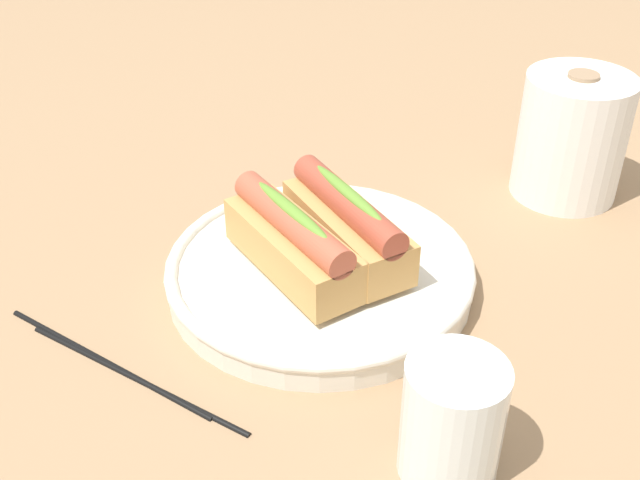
{
  "coord_description": "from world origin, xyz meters",
  "views": [
    {
      "loc": [
        0.49,
        -0.3,
        0.43
      ],
      "look_at": [
        0.02,
        0.01,
        0.05
      ],
      "focal_mm": 43.95,
      "sensor_mm": 36.0,
      "label": 1
    }
  ],
  "objects_px": {
    "chopstick_near": "(134,376)",
    "water_glass": "(452,425)",
    "hotdog_back": "(347,224)",
    "chopstick_far": "(106,360)",
    "hotdog_front": "(292,242)",
    "paper_towel_roll": "(572,137)",
    "serving_bowl": "(320,271)"
  },
  "relations": [
    {
      "from": "paper_towel_roll",
      "to": "chopstick_near",
      "type": "distance_m",
      "value": 0.5
    },
    {
      "from": "water_glass",
      "to": "paper_towel_roll",
      "type": "height_order",
      "value": "paper_towel_roll"
    },
    {
      "from": "water_glass",
      "to": "hotdog_front",
      "type": "bearing_deg",
      "value": 176.55
    },
    {
      "from": "hotdog_front",
      "to": "hotdog_back",
      "type": "relative_size",
      "value": 0.98
    },
    {
      "from": "paper_towel_roll",
      "to": "chopstick_far",
      "type": "xyz_separation_m",
      "value": [
        -0.02,
        -0.51,
        -0.06
      ]
    },
    {
      "from": "serving_bowl",
      "to": "chopstick_far",
      "type": "height_order",
      "value": "serving_bowl"
    },
    {
      "from": "chopstick_far",
      "to": "water_glass",
      "type": "bearing_deg",
      "value": 11.83
    },
    {
      "from": "water_glass",
      "to": "paper_towel_roll",
      "type": "bearing_deg",
      "value": 121.38
    },
    {
      "from": "hotdog_front",
      "to": "chopstick_far",
      "type": "bearing_deg",
      "value": -92.88
    },
    {
      "from": "hotdog_back",
      "to": "chopstick_far",
      "type": "bearing_deg",
      "value": -92.91
    },
    {
      "from": "hotdog_back",
      "to": "water_glass",
      "type": "xyz_separation_m",
      "value": [
        0.22,
        -0.07,
        -0.02
      ]
    },
    {
      "from": "water_glass",
      "to": "chopstick_far",
      "type": "relative_size",
      "value": 0.41
    },
    {
      "from": "hotdog_front",
      "to": "paper_towel_roll",
      "type": "height_order",
      "value": "paper_towel_roll"
    },
    {
      "from": "water_glass",
      "to": "chopstick_near",
      "type": "relative_size",
      "value": 0.41
    },
    {
      "from": "water_glass",
      "to": "chopstick_far",
      "type": "height_order",
      "value": "water_glass"
    },
    {
      "from": "water_glass",
      "to": "paper_towel_roll",
      "type": "xyz_separation_m",
      "value": [
        -0.21,
        0.35,
        0.02
      ]
    },
    {
      "from": "serving_bowl",
      "to": "water_glass",
      "type": "xyz_separation_m",
      "value": [
        0.22,
        -0.04,
        0.03
      ]
    },
    {
      "from": "serving_bowl",
      "to": "chopstick_far",
      "type": "bearing_deg",
      "value": -92.9
    },
    {
      "from": "hotdog_back",
      "to": "water_glass",
      "type": "bearing_deg",
      "value": -17.48
    },
    {
      "from": "serving_bowl",
      "to": "water_glass",
      "type": "height_order",
      "value": "water_glass"
    },
    {
      "from": "serving_bowl",
      "to": "hotdog_front",
      "type": "height_order",
      "value": "hotdog_front"
    },
    {
      "from": "hotdog_back",
      "to": "paper_towel_roll",
      "type": "height_order",
      "value": "paper_towel_roll"
    },
    {
      "from": "hotdog_front",
      "to": "water_glass",
      "type": "distance_m",
      "value": 0.22
    },
    {
      "from": "serving_bowl",
      "to": "paper_towel_roll",
      "type": "distance_m",
      "value": 0.31
    },
    {
      "from": "hotdog_front",
      "to": "hotdog_back",
      "type": "xyz_separation_m",
      "value": [
        0.0,
        0.05,
        0.0
      ]
    },
    {
      "from": "paper_towel_roll",
      "to": "hotdog_back",
      "type": "bearing_deg",
      "value": -90.77
    },
    {
      "from": "chopstick_near",
      "to": "water_glass",
      "type": "bearing_deg",
      "value": 11.7
    },
    {
      "from": "water_glass",
      "to": "hotdog_back",
      "type": "bearing_deg",
      "value": 162.52
    },
    {
      "from": "hotdog_front",
      "to": "water_glass",
      "type": "relative_size",
      "value": 1.67
    },
    {
      "from": "serving_bowl",
      "to": "chopstick_near",
      "type": "bearing_deg",
      "value": -83.85
    },
    {
      "from": "chopstick_near",
      "to": "chopstick_far",
      "type": "xyz_separation_m",
      "value": [
        -0.03,
        -0.01,
        0.0
      ]
    },
    {
      "from": "serving_bowl",
      "to": "paper_towel_roll",
      "type": "relative_size",
      "value": 2.04
    }
  ]
}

